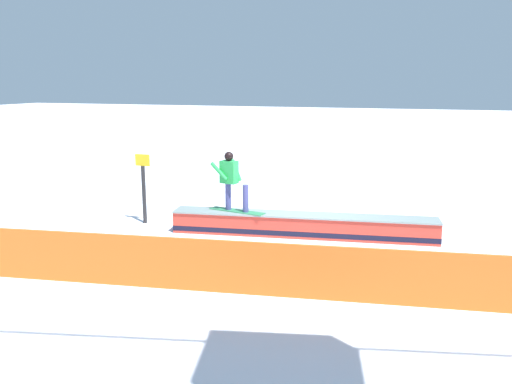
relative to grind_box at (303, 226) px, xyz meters
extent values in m
plane|color=white|center=(0.00, 0.00, -0.25)|extent=(120.00, 120.00, 0.00)
cube|color=red|center=(0.00, 0.00, 0.01)|extent=(6.27, 1.51, 0.50)
cube|color=black|center=(0.00, 0.00, -0.12)|extent=(6.28, 1.52, 0.12)
cube|color=gray|center=(0.00, 0.00, 0.28)|extent=(6.28, 1.56, 0.04)
cube|color=#2D804F|center=(1.58, 0.24, 0.30)|extent=(1.47, 0.55, 0.01)
cylinder|color=#464A8E|center=(1.82, 0.19, 0.64)|extent=(0.16, 0.16, 0.66)
cylinder|color=#464A8E|center=(1.34, 0.28, 0.64)|extent=(0.16, 0.16, 0.66)
cube|color=green|center=(1.79, 0.20, 1.24)|extent=(0.44, 0.31, 0.54)
sphere|color=black|center=(1.79, 0.20, 1.62)|extent=(0.22, 0.22, 0.22)
cylinder|color=green|center=(2.00, 0.33, 1.27)|extent=(0.48, 0.18, 0.43)
cylinder|color=green|center=(1.66, 0.06, 1.27)|extent=(0.32, 0.15, 0.54)
cube|color=orange|center=(0.00, 3.69, 0.23)|extent=(12.88, 2.01, 0.95)
cylinder|color=#262628|center=(4.17, 0.16, 0.51)|extent=(0.10, 0.10, 1.51)
cube|color=yellow|center=(4.17, 0.16, 1.41)|extent=(0.40, 0.04, 0.30)
camera|label=1|loc=(-2.85, 11.78, 3.40)|focal=36.94mm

